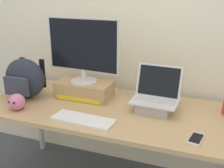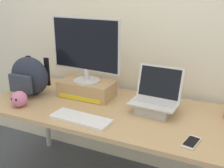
{
  "view_description": "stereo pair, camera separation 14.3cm",
  "coord_description": "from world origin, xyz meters",
  "px_view_note": "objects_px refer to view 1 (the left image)",
  "views": [
    {
      "loc": [
        0.6,
        -1.64,
        1.51
      ],
      "look_at": [
        0.0,
        0.0,
        0.9
      ],
      "focal_mm": 43.06,
      "sensor_mm": 36.0,
      "label": 1
    },
    {
      "loc": [
        0.73,
        -1.58,
        1.51
      ],
      "look_at": [
        0.0,
        0.0,
        0.9
      ],
      "focal_mm": 43.06,
      "sensor_mm": 36.0,
      "label": 2
    }
  ],
  "objects_px": {
    "toner_box_yellow": "(84,89)",
    "messenger_backpack": "(25,78)",
    "external_keyboard": "(83,120)",
    "cell_phone": "(196,139)",
    "plush_toy": "(17,102)",
    "open_laptop": "(155,102)",
    "desktop_monitor": "(83,49)"
  },
  "relations": [
    {
      "from": "toner_box_yellow",
      "to": "messenger_backpack",
      "type": "bearing_deg",
      "value": -159.79
    },
    {
      "from": "toner_box_yellow",
      "to": "messenger_backpack",
      "type": "relative_size",
      "value": 1.27
    },
    {
      "from": "cell_phone",
      "to": "plush_toy",
      "type": "distance_m",
      "value": 1.2
    },
    {
      "from": "messenger_backpack",
      "to": "external_keyboard",
      "type": "bearing_deg",
      "value": -22.22
    },
    {
      "from": "desktop_monitor",
      "to": "cell_phone",
      "type": "height_order",
      "value": "desktop_monitor"
    },
    {
      "from": "cell_phone",
      "to": "plush_toy",
      "type": "xyz_separation_m",
      "value": [
        -1.2,
        -0.01,
        0.05
      ]
    },
    {
      "from": "messenger_backpack",
      "to": "cell_phone",
      "type": "relative_size",
      "value": 2.15
    },
    {
      "from": "desktop_monitor",
      "to": "messenger_backpack",
      "type": "xyz_separation_m",
      "value": [
        -0.43,
        -0.16,
        -0.23
      ]
    },
    {
      "from": "toner_box_yellow",
      "to": "open_laptop",
      "type": "distance_m",
      "value": 0.57
    },
    {
      "from": "toner_box_yellow",
      "to": "desktop_monitor",
      "type": "distance_m",
      "value": 0.32
    },
    {
      "from": "desktop_monitor",
      "to": "external_keyboard",
      "type": "height_order",
      "value": "desktop_monitor"
    },
    {
      "from": "toner_box_yellow",
      "to": "plush_toy",
      "type": "distance_m",
      "value": 0.51
    },
    {
      "from": "toner_box_yellow",
      "to": "messenger_backpack",
      "type": "height_order",
      "value": "messenger_backpack"
    },
    {
      "from": "plush_toy",
      "to": "cell_phone",
      "type": "bearing_deg",
      "value": 0.67
    },
    {
      "from": "cell_phone",
      "to": "open_laptop",
      "type": "bearing_deg",
      "value": 145.01
    },
    {
      "from": "desktop_monitor",
      "to": "messenger_backpack",
      "type": "bearing_deg",
      "value": -155.58
    },
    {
      "from": "desktop_monitor",
      "to": "open_laptop",
      "type": "distance_m",
      "value": 0.65
    },
    {
      "from": "open_laptop",
      "to": "plush_toy",
      "type": "bearing_deg",
      "value": -156.77
    },
    {
      "from": "toner_box_yellow",
      "to": "desktop_monitor",
      "type": "height_order",
      "value": "desktop_monitor"
    },
    {
      "from": "toner_box_yellow",
      "to": "cell_phone",
      "type": "distance_m",
      "value": 0.94
    },
    {
      "from": "messenger_backpack",
      "to": "plush_toy",
      "type": "distance_m",
      "value": 0.26
    },
    {
      "from": "open_laptop",
      "to": "cell_phone",
      "type": "height_order",
      "value": "open_laptop"
    },
    {
      "from": "plush_toy",
      "to": "messenger_backpack",
      "type": "bearing_deg",
      "value": 111.58
    },
    {
      "from": "cell_phone",
      "to": "plush_toy",
      "type": "relative_size",
      "value": 1.32
    },
    {
      "from": "desktop_monitor",
      "to": "external_keyboard",
      "type": "bearing_deg",
      "value": -61.16
    },
    {
      "from": "toner_box_yellow",
      "to": "plush_toy",
      "type": "bearing_deg",
      "value": -131.71
    },
    {
      "from": "plush_toy",
      "to": "toner_box_yellow",
      "type": "bearing_deg",
      "value": 48.29
    },
    {
      "from": "open_laptop",
      "to": "external_keyboard",
      "type": "relative_size",
      "value": 0.8
    },
    {
      "from": "toner_box_yellow",
      "to": "external_keyboard",
      "type": "distance_m",
      "value": 0.42
    },
    {
      "from": "messenger_backpack",
      "to": "plush_toy",
      "type": "xyz_separation_m",
      "value": [
        0.09,
        -0.22,
        -0.09
      ]
    },
    {
      "from": "desktop_monitor",
      "to": "plush_toy",
      "type": "relative_size",
      "value": 4.99
    },
    {
      "from": "external_keyboard",
      "to": "cell_phone",
      "type": "xyz_separation_m",
      "value": [
        0.69,
        0.02,
        -0.01
      ]
    }
  ]
}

